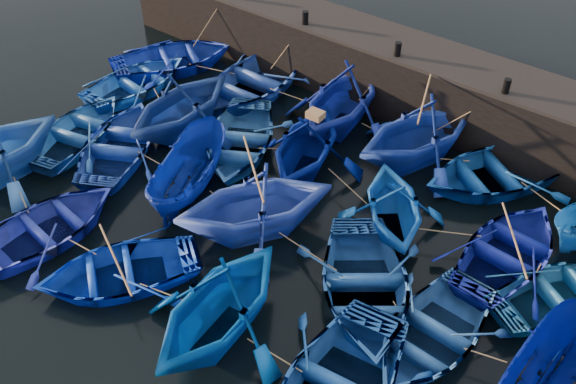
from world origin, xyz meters
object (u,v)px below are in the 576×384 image
Objects in this scene: boat_8 at (238,140)px; wooden_crate at (315,115)px; boat_0 at (174,58)px; boat_13 at (78,131)px.

wooden_crate reaches higher than boat_8.
boat_0 is at bearing 126.38° from boat_8.
boat_13 is at bearing -177.53° from boat_8.
boat_0 reaches higher than boat_13.
boat_0 is 6.40m from boat_8.
boat_0 is 9.77× the size of wooden_crate.
boat_8 is at bearing -169.37° from wooden_crate.
boat_8 is 9.44× the size of wooden_crate.
boat_8 is at bearing -161.76° from boat_13.
boat_0 is 1.12× the size of boat_13.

